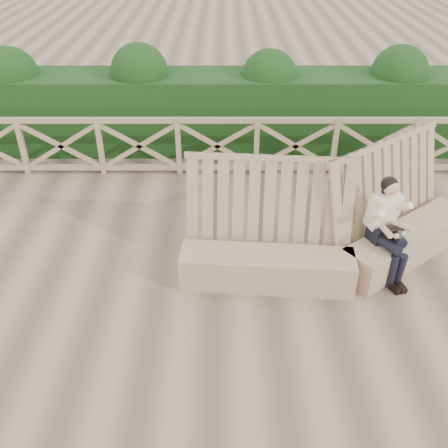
{
  "coord_description": "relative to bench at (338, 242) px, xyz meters",
  "views": [
    {
      "loc": [
        0.12,
        -4.88,
        4.42
      ],
      "look_at": [
        0.12,
        0.4,
        0.9
      ],
      "focal_mm": 40.0,
      "sensor_mm": 36.0,
      "label": 1
    }
  ],
  "objects": [
    {
      "name": "ground",
      "position": [
        -1.7,
        -0.68,
        -0.41
      ],
      "size": [
        60.0,
        60.0,
        0.0
      ],
      "primitive_type": "plane",
      "color": "brown",
      "rests_on": "ground"
    },
    {
      "name": "bench",
      "position": [
        0.0,
        0.0,
        0.0
      ],
      "size": [
        4.27,
        2.02,
        1.62
      ],
      "rotation": [
        0.0,
        0.0,
        0.26
      ],
      "color": "#9F825B",
      "rests_on": "ground"
    },
    {
      "name": "woman",
      "position": [
        0.58,
        -0.1,
        0.36
      ],
      "size": [
        0.56,
        0.87,
        1.42
      ],
      "rotation": [
        0.0,
        0.0,
        0.44
      ],
      "color": "black",
      "rests_on": "ground"
    },
    {
      "name": "guardrail",
      "position": [
        -1.7,
        2.82,
        0.14
      ],
      "size": [
        10.1,
        0.09,
        1.1
      ],
      "color": "#967757",
      "rests_on": "ground"
    },
    {
      "name": "hedge",
      "position": [
        -1.7,
        4.02,
        0.34
      ],
      "size": [
        12.0,
        1.2,
        1.5
      ],
      "primitive_type": "cube",
      "color": "black",
      "rests_on": "ground"
    }
  ]
}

